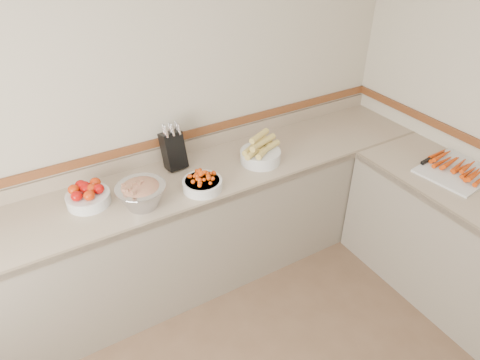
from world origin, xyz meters
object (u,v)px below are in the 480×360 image
cherry_tomato_bowl (202,183)px  corn_bowl (260,153)px  tomato_bowl (88,195)px  cutting_board (457,168)px  rhubarb_bowl (141,194)px  knife_block (173,149)px

cherry_tomato_bowl → corn_bowl: (0.51, 0.10, 0.02)m
tomato_bowl → cherry_tomato_bowl: 0.71m
cherry_tomato_bowl → corn_bowl: bearing=11.0°
tomato_bowl → cherry_tomato_bowl: bearing=-18.1°
cutting_board → tomato_bowl: bearing=158.1°
cherry_tomato_bowl → cutting_board: bearing=-23.4°
rhubarb_bowl → tomato_bowl: bearing=145.4°
cherry_tomato_bowl → knife_block: bearing=97.6°
tomato_bowl → rhubarb_bowl: rhubarb_bowl is taller
knife_block → corn_bowl: 0.62m
corn_bowl → cherry_tomato_bowl: bearing=-169.0°
corn_bowl → rhubarb_bowl: corn_bowl is taller
corn_bowl → cutting_board: (1.11, -0.80, -0.05)m
rhubarb_bowl → cutting_board: 2.15m
tomato_bowl → cutting_board: (2.30, -0.92, -0.04)m
rhubarb_bowl → knife_block: bearing=42.4°
tomato_bowl → cutting_board: bearing=-21.9°
cherry_tomato_bowl → cutting_board: (1.63, -0.70, -0.03)m
knife_block → corn_bowl: bearing=-23.9°
rhubarb_bowl → cutting_board: (2.02, -0.73, -0.07)m
knife_block → cutting_board: bearing=-32.2°
corn_bowl → rhubarb_bowl: 0.91m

